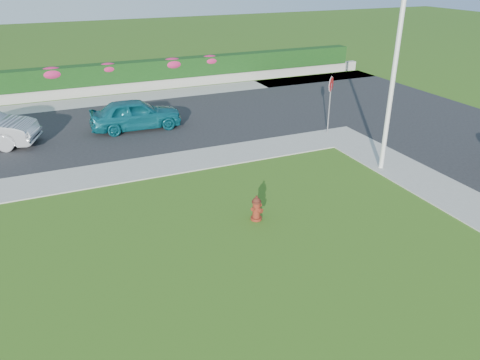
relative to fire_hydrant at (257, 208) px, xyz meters
name	(u,v)px	position (x,y,z in m)	size (l,w,h in m)	color
ground	(310,306)	(-0.56, -3.94, -0.37)	(120.00, 120.00, 0.00)	black
street_far	(40,138)	(-5.56, 10.06, -0.35)	(26.00, 8.00, 0.04)	black
sidewalk_far	(14,189)	(-6.56, 5.06, -0.35)	(24.00, 2.00, 0.04)	gray
curb_corner	(341,136)	(6.44, 5.06, -0.35)	(2.00, 2.00, 0.04)	gray
sidewalk_beyond	(114,100)	(-1.56, 15.06, -0.35)	(34.00, 2.00, 0.04)	gray
retaining_wall	(109,89)	(-1.56, 16.56, -0.07)	(34.00, 0.40, 0.60)	gray
hedge	(107,73)	(-1.56, 16.66, 0.78)	(32.00, 0.90, 1.10)	black
fire_hydrant	(257,208)	(0.00, 0.00, 0.00)	(0.40, 0.38, 0.77)	#531C0D
sedan_teal	(136,114)	(-1.46, 9.58, 0.36)	(1.62, 4.01, 1.37)	#0C5260
utility_pole	(393,83)	(5.81, 1.59, 2.81)	(0.16, 0.16, 6.36)	silver
stop_sign	(331,91)	(6.16, 5.69, 1.52)	(0.53, 0.47, 2.54)	slate
flower_clump_c	(52,73)	(-4.47, 16.56, 1.05)	(1.41, 0.91, 0.71)	#BD2062
flower_clump_d	(108,68)	(-1.47, 16.56, 1.09)	(1.24, 0.80, 0.62)	#BD2062
flower_clump_e	(172,64)	(2.28, 16.56, 1.06)	(1.39, 0.89, 0.69)	#BD2062
flower_clump_f	(210,60)	(4.64, 16.56, 1.08)	(1.27, 0.82, 0.63)	#BD2062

